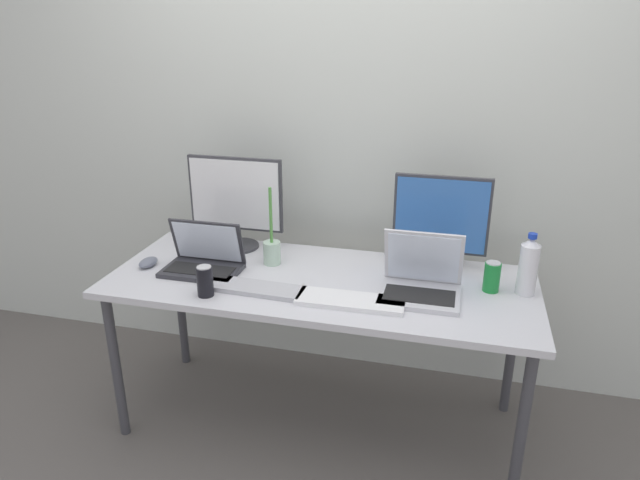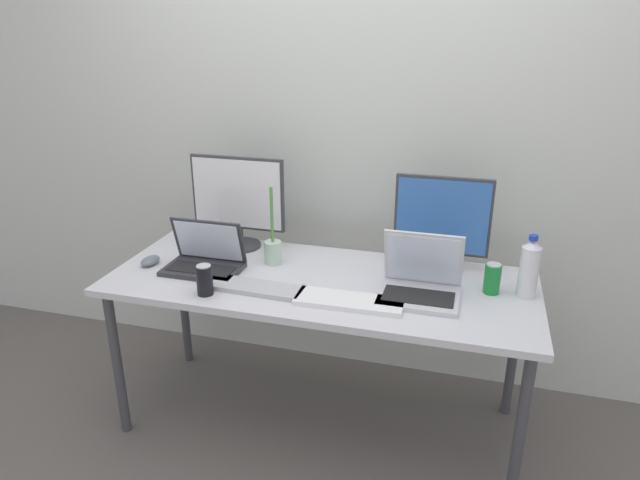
# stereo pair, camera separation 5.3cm
# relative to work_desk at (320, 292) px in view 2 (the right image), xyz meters

# --- Properties ---
(ground_plane) EXTENTS (16.00, 16.00, 0.00)m
(ground_plane) POSITION_rel_work_desk_xyz_m (0.00, 0.00, -0.68)
(ground_plane) COLOR #5B5651
(wall_back) EXTENTS (7.00, 0.08, 2.60)m
(wall_back) POSITION_rel_work_desk_xyz_m (0.00, 0.59, 0.62)
(wall_back) COLOR silver
(wall_back) RESTS_ON ground
(work_desk) EXTENTS (1.82, 0.73, 0.74)m
(work_desk) POSITION_rel_work_desk_xyz_m (0.00, 0.00, 0.00)
(work_desk) COLOR #424247
(work_desk) RESTS_ON ground
(monitor_left) EXTENTS (0.46, 0.20, 0.45)m
(monitor_left) POSITION_rel_work_desk_xyz_m (-0.48, 0.26, 0.30)
(monitor_left) COLOR #38383D
(monitor_left) RESTS_ON work_desk
(monitor_center) EXTENTS (0.41, 0.21, 0.42)m
(monitor_center) POSITION_rel_work_desk_xyz_m (0.48, 0.24, 0.28)
(monitor_center) COLOR #38383D
(monitor_center) RESTS_ON work_desk
(laptop_silver) EXTENTS (0.33, 0.21, 0.22)m
(laptop_silver) POSITION_rel_work_desk_xyz_m (-0.52, -0.04, 0.11)
(laptop_silver) COLOR #2D2D33
(laptop_silver) RESTS_ON work_desk
(laptop_secondary) EXTENTS (0.32, 0.26, 0.26)m
(laptop_secondary) POSITION_rel_work_desk_xyz_m (0.43, -0.04, 0.12)
(laptop_secondary) COLOR silver
(laptop_secondary) RESTS_ON work_desk
(keyboard_main) EXTENTS (0.42, 0.14, 0.02)m
(keyboard_main) POSITION_rel_work_desk_xyz_m (-0.23, -0.17, 0.07)
(keyboard_main) COLOR #B2B2B7
(keyboard_main) RESTS_ON work_desk
(keyboard_aux) EXTENTS (0.43, 0.15, 0.02)m
(keyboard_aux) POSITION_rel_work_desk_xyz_m (0.17, -0.18, 0.07)
(keyboard_aux) COLOR white
(keyboard_aux) RESTS_ON work_desk
(mouse_by_keyboard) EXTENTS (0.08, 0.11, 0.04)m
(mouse_by_keyboard) POSITION_rel_work_desk_xyz_m (-0.78, -0.06, 0.08)
(mouse_by_keyboard) COLOR slate
(mouse_by_keyboard) RESTS_ON work_desk
(water_bottle) EXTENTS (0.08, 0.08, 0.26)m
(water_bottle) POSITION_rel_work_desk_xyz_m (0.84, 0.08, 0.18)
(water_bottle) COLOR silver
(water_bottle) RESTS_ON work_desk
(soda_can_near_keyboard) EXTENTS (0.07, 0.07, 0.13)m
(soda_can_near_keyboard) POSITION_rel_work_desk_xyz_m (-0.41, -0.26, 0.12)
(soda_can_near_keyboard) COLOR black
(soda_can_near_keyboard) RESTS_ON work_desk
(soda_can_by_laptop) EXTENTS (0.07, 0.07, 0.13)m
(soda_can_by_laptop) POSITION_rel_work_desk_xyz_m (0.70, 0.07, 0.12)
(soda_can_by_laptop) COLOR #197F33
(soda_can_by_laptop) RESTS_ON work_desk
(bamboo_vase) EXTENTS (0.08, 0.08, 0.36)m
(bamboo_vase) POSITION_rel_work_desk_xyz_m (-0.25, 0.11, 0.13)
(bamboo_vase) COLOR #B2D1B7
(bamboo_vase) RESTS_ON work_desk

